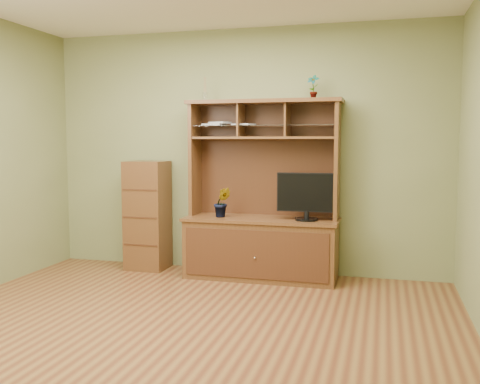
% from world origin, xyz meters
% --- Properties ---
extents(room, '(4.54, 4.04, 2.74)m').
position_xyz_m(room, '(0.00, 0.00, 1.35)').
color(room, '#582D19').
rests_on(room, ground).
extents(media_hutch, '(1.66, 0.61, 1.90)m').
position_xyz_m(media_hutch, '(0.27, 1.73, 0.52)').
color(media_hutch, '#452913').
rests_on(media_hutch, room).
extents(monitor, '(0.62, 0.24, 0.49)m').
position_xyz_m(monitor, '(0.77, 1.65, 0.91)').
color(monitor, black).
rests_on(monitor, media_hutch).
extents(orchid_plant, '(0.21, 0.19, 0.32)m').
position_xyz_m(orchid_plant, '(-0.15, 1.65, 0.81)').
color(orchid_plant, '#355E20').
rests_on(orchid_plant, media_hutch).
extents(top_plant, '(0.15, 0.13, 0.25)m').
position_xyz_m(top_plant, '(0.79, 1.80, 2.03)').
color(top_plant, '#2A6624').
rests_on(top_plant, media_hutch).
extents(reed_diffuser, '(0.05, 0.05, 0.26)m').
position_xyz_m(reed_diffuser, '(-0.39, 1.80, 2.00)').
color(reed_diffuser, silver).
rests_on(reed_diffuser, media_hutch).
extents(magazines, '(0.59, 0.23, 0.04)m').
position_xyz_m(magazines, '(-0.15, 1.80, 1.65)').
color(magazines, '#B3B3B8').
rests_on(magazines, media_hutch).
extents(side_cabinet, '(0.44, 0.40, 1.24)m').
position_xyz_m(side_cabinet, '(-1.08, 1.78, 0.62)').
color(side_cabinet, '#452913').
rests_on(side_cabinet, room).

